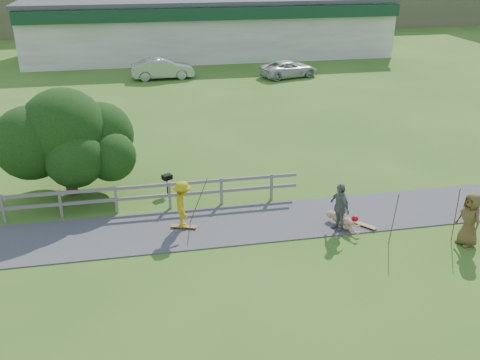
{
  "coord_description": "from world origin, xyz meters",
  "views": [
    {
      "loc": [
        -2.91,
        -15.28,
        9.23
      ],
      "look_at": [
        0.48,
        2.0,
        1.53
      ],
      "focal_mm": 40.0,
      "sensor_mm": 36.0,
      "label": 1
    }
  ],
  "objects": [
    {
      "name": "pole_spec_right",
      "position": [
        7.3,
        -0.99,
        0.97
      ],
      "size": [
        0.03,
        0.03,
        1.93
      ],
      "primitive_type": "cylinder",
      "color": "#563222",
      "rests_on": "ground"
    },
    {
      "name": "car_silver",
      "position": [
        -0.88,
        25.53,
        0.77
      ],
      "size": [
        4.73,
        1.86,
        1.53
      ],
      "primitive_type": "imported",
      "rotation": [
        0.0,
        0.0,
        1.62
      ],
      "color": "#A0A3A8",
      "rests_on": "ground"
    },
    {
      "name": "skater_rider",
      "position": [
        -1.65,
        1.56,
        0.86
      ],
      "size": [
        0.65,
        1.12,
        1.73
      ],
      "primitive_type": "imported",
      "rotation": [
        0.0,
        0.0,
        1.58
      ],
      "color": "#B99C11",
      "rests_on": "ground"
    },
    {
      "name": "helmet",
      "position": [
        4.53,
        0.86,
        0.13
      ],
      "size": [
        0.26,
        0.26,
        0.26
      ],
      "primitive_type": "sphere",
      "color": "#B50918",
      "rests_on": "ground"
    },
    {
      "name": "skater_fallen",
      "position": [
        3.93,
        0.51,
        0.28
      ],
      "size": [
        1.57,
        0.9,
        0.56
      ],
      "primitive_type": "imported",
      "rotation": [
        0.0,
        0.0,
        0.37
      ],
      "color": "tan",
      "rests_on": "ground"
    },
    {
      "name": "spectator_b",
      "position": [
        3.72,
        0.44,
        0.89
      ],
      "size": [
        0.65,
        1.11,
        1.78
      ],
      "primitive_type": "imported",
      "rotation": [
        0.0,
        0.0,
        4.93
      ],
      "color": "slate",
      "rests_on": "ground"
    },
    {
      "name": "pole_spec_left",
      "position": [
        5.16,
        -0.78,
        0.91
      ],
      "size": [
        0.03,
        0.03,
        1.82
      ],
      "primitive_type": "cylinder",
      "color": "#563222",
      "rests_on": "ground"
    },
    {
      "name": "path",
      "position": [
        0.0,
        1.5,
        0.02
      ],
      "size": [
        34.0,
        3.0,
        0.04
      ],
      "primitive_type": "cube",
      "color": "#3D3D40",
      "rests_on": "ground"
    },
    {
      "name": "tree",
      "position": [
        -5.82,
        5.41,
        1.72
      ],
      "size": [
        5.45,
        5.45,
        3.43
      ],
      "primitive_type": null,
      "color": "black",
      "rests_on": "ground"
    },
    {
      "name": "ground",
      "position": [
        0.0,
        0.0,
        0.0
      ],
      "size": [
        260.0,
        260.0,
        0.0
      ],
      "primitive_type": "plane",
      "color": "#33611B",
      "rests_on": "ground"
    },
    {
      "name": "spectator_c",
      "position": [
        7.59,
        -1.35,
        0.94
      ],
      "size": [
        0.75,
        1.01,
        1.88
      ],
      "primitive_type": "imported",
      "rotation": [
        0.0,
        0.0,
        4.89
      ],
      "color": "brown",
      "rests_on": "ground"
    },
    {
      "name": "car_white",
      "position": [
        8.69,
        24.27,
        0.62
      ],
      "size": [
        4.87,
        3.15,
        1.25
      ],
      "primitive_type": "imported",
      "rotation": [
        0.0,
        0.0,
        1.83
      ],
      "color": "silver",
      "rests_on": "ground"
    },
    {
      "name": "bbq",
      "position": [
        -2.0,
        4.7,
        0.41
      ],
      "size": [
        0.46,
        0.42,
        0.81
      ],
      "primitive_type": null,
      "rotation": [
        0.0,
        0.0,
        0.43
      ],
      "color": "black",
      "rests_on": "ground"
    },
    {
      "name": "pole_rider",
      "position": [
        -1.05,
        1.96,
        0.93
      ],
      "size": [
        0.03,
        0.03,
        1.85
      ],
      "primitive_type": "cylinder",
      "color": "#563222",
      "rests_on": "ground"
    },
    {
      "name": "fence",
      "position": [
        -4.62,
        3.3,
        0.72
      ],
      "size": [
        15.05,
        0.1,
        1.1
      ],
      "color": "slate",
      "rests_on": "ground"
    },
    {
      "name": "strip_mall",
      "position": [
        4.0,
        34.94,
        2.58
      ],
      "size": [
        32.5,
        10.75,
        5.1
      ],
      "color": "#B8B3A1",
      "rests_on": "ground"
    },
    {
      "name": "longboard_fallen",
      "position": [
        4.73,
        0.41,
        0.05
      ],
      "size": [
        0.7,
        0.82,
        0.1
      ],
      "primitive_type": null,
      "rotation": [
        0.0,
        0.0,
        -0.92
      ],
      "color": "brown",
      "rests_on": "ground"
    },
    {
      "name": "longboard_rider",
      "position": [
        -1.65,
        1.56,
        0.05
      ],
      "size": [
        0.95,
        0.49,
        0.1
      ],
      "primitive_type": null,
      "rotation": [
        0.0,
        0.0,
        -0.3
      ],
      "color": "brown",
      "rests_on": "ground"
    }
  ]
}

